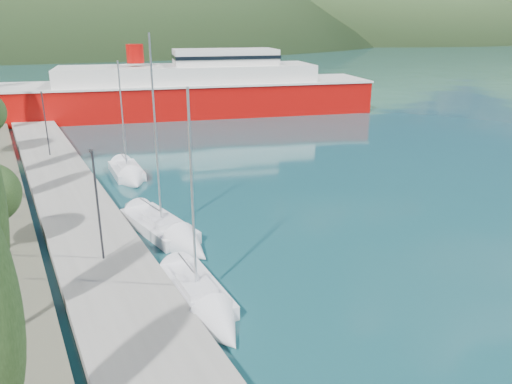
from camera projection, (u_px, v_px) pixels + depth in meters
ground at (51, 78)px, 119.63m from camera, size 1400.00×1400.00×0.00m
quay at (73, 203)px, 36.84m from camera, size 5.00×88.00×0.80m
lamp_posts at (97, 201)px, 26.50m from camera, size 0.15×50.28×6.06m
sailboat_near at (208, 311)px, 23.37m from camera, size 2.50×8.00×11.44m
sailboat_mid at (175, 237)px, 31.21m from camera, size 3.95×9.66×13.50m
sailboat_far at (131, 177)px, 43.31m from camera, size 2.79×7.58×10.96m
ferry at (191, 92)px, 73.27m from camera, size 54.50×23.90×10.60m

